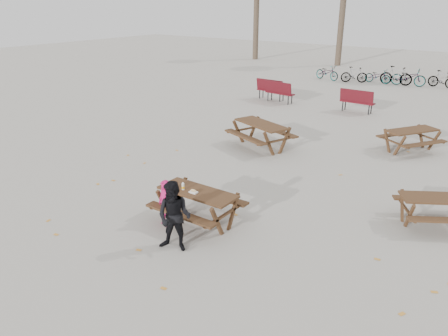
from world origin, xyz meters
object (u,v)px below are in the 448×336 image
Objects in this scene: soda_bottle at (183,187)px; adult at (174,217)px; child at (165,203)px; picnic_table_east at (437,211)px; picnic_table_north at (261,136)px; main_picnic_table at (198,199)px; food_tray at (193,192)px; picnic_table_far at (411,140)px.

adult reaches higher than soda_bottle.
picnic_table_east is (4.88, 3.48, -0.19)m from child.
main_picnic_table is at bearing -52.94° from picnic_table_north.
picnic_table_east is (4.67, 3.11, -0.51)m from soda_bottle.
adult is 6.80m from picnic_table_north.
food_tray is at bearing 48.35° from child.
main_picnic_table is at bearing 56.49° from child.
food_tray is 0.10× the size of picnic_table_far.
picnic_table_east is at bearing 35.40° from food_tray.
picnic_table_east is at bearing -127.71° from picnic_table_far.
child is (-0.52, -0.50, -0.06)m from main_picnic_table.
picnic_table_east is 0.80× the size of picnic_table_north.
child is 8.98m from picnic_table_far.
picnic_table_east is at bearing 27.17° from adult.
child is 1.09m from adult.
main_picnic_table reaches higher than picnic_table_east.
adult reaches higher than picnic_table_far.
main_picnic_table is at bearing 88.00° from adult.
soda_bottle is 1.20m from adult.
picnic_table_north is at bearing 103.32° from soda_bottle.
main_picnic_table is 5.60m from picnic_table_north.
food_tray is at bearing -93.42° from main_picnic_table.
soda_bottle is (-0.29, -0.00, 0.05)m from food_tray.
soda_bottle is 8.58m from picnic_table_far.
main_picnic_table is 8.34m from picnic_table_far.
picnic_table_east is 0.92× the size of picnic_table_far.
picnic_table_north is (-1.30, 5.49, -0.42)m from soda_bottle.
picnic_table_north is 4.92m from picnic_table_far.
picnic_table_far is at bearing 57.55° from adult.
child reaches higher than picnic_table_east.
main_picnic_table is 10.00× the size of food_tray.
picnic_table_north is at bearing 88.10° from adult.
picnic_table_north reaches higher than picnic_table_east.
main_picnic_table is at bearing -165.52° from picnic_table_far.
child is 0.62× the size of picnic_table_far.
soda_bottle reaches higher than main_picnic_table.
main_picnic_table is at bearing 23.81° from soda_bottle.
soda_bottle is 0.11× the size of picnic_table_east.
soda_bottle is 0.10× the size of picnic_table_far.
child is 5.96m from picnic_table_north.
soda_bottle is 5.63m from picnic_table_east.
picnic_table_north is (-1.94, 6.51, -0.30)m from adult.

